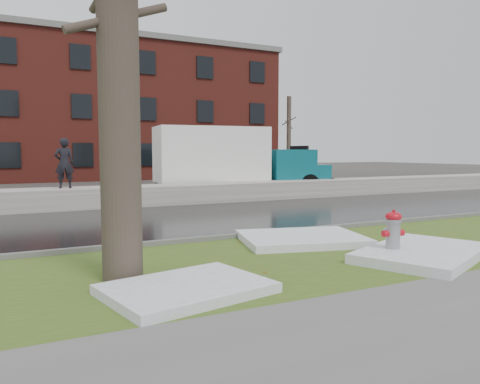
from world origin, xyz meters
name	(u,v)px	position (x,y,z in m)	size (l,w,h in m)	color
ground	(262,247)	(0.00, 0.00, 0.00)	(120.00, 120.00, 0.00)	#47423D
verge	(294,258)	(0.00, -1.25, 0.02)	(60.00, 4.50, 0.04)	#354F1A
sidewalk	(467,322)	(0.00, -5.00, 0.03)	(60.00, 3.00, 0.05)	slate
road	(188,219)	(0.00, 4.50, 0.01)	(60.00, 7.00, 0.03)	black
parking_lot	(124,195)	(0.00, 13.00, 0.01)	(60.00, 9.00, 0.03)	slate
curb	(241,236)	(0.00, 1.00, 0.07)	(60.00, 0.15, 0.14)	slate
snowbank	(150,195)	(0.00, 8.70, 0.38)	(60.00, 1.60, 0.75)	beige
brick_building	(99,114)	(2.00, 30.00, 5.00)	(26.00, 12.00, 10.00)	maroon
bg_tree_right	(289,135)	(16.00, 24.00, 3.33)	(1.40, 1.62, 6.50)	brown
fire_hydrant	(393,232)	(1.62, -2.15, 0.53)	(0.45, 0.40, 0.92)	gray
tree	(117,24)	(-3.26, -1.36, 3.96)	(1.62, 1.91, 7.78)	brown
box_truck	(232,160)	(4.39, 10.57, 1.65)	(9.48, 3.02, 3.13)	black
worker	(64,163)	(-3.00, 8.79, 1.63)	(0.64, 0.42, 1.76)	black
snow_patch_near	(302,238)	(0.96, -0.10, 0.12)	(2.60, 2.00, 0.16)	white
snow_patch_far	(187,288)	(-2.62, -2.50, 0.11)	(2.20, 1.60, 0.14)	white
snow_patch_side	(423,253)	(2.15, -2.40, 0.13)	(2.80, 1.80, 0.18)	white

